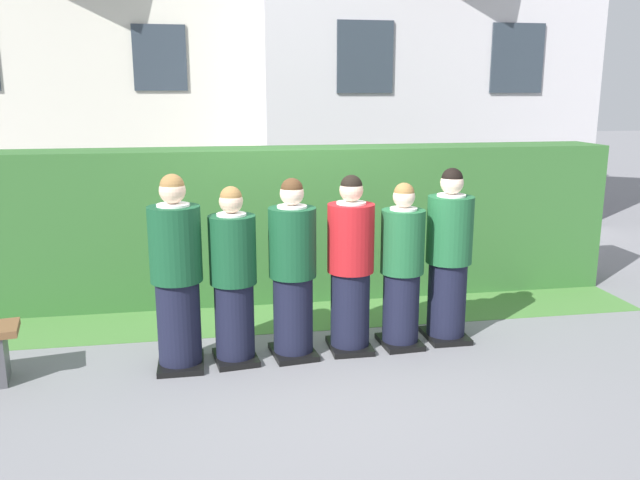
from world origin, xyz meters
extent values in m
plane|color=slate|center=(0.00, 0.00, 0.00)|extent=(60.00, 60.00, 0.00)
cylinder|color=black|center=(-1.24, -0.10, 0.39)|extent=(0.37, 0.37, 0.77)
cube|color=black|center=(-1.24, -0.10, 0.03)|extent=(0.39, 0.48, 0.05)
cylinder|color=#144728|center=(-1.24, -0.10, 1.09)|extent=(0.44, 0.44, 0.64)
cylinder|color=white|center=(-1.24, -0.10, 1.41)|extent=(0.27, 0.27, 0.03)
cube|color=gold|center=(-1.24, 0.10, 1.22)|extent=(0.04, 0.01, 0.28)
sphere|color=beige|center=(-1.24, -0.10, 1.54)|extent=(0.22, 0.22, 0.22)
sphere|color=olive|center=(-1.24, -0.10, 1.57)|extent=(0.20, 0.20, 0.20)
cylinder|color=black|center=(-0.77, -0.06, 0.36)|extent=(0.34, 0.34, 0.71)
cube|color=black|center=(-0.77, -0.06, 0.03)|extent=(0.41, 0.49, 0.05)
cylinder|color=#144728|center=(-0.77, -0.06, 1.01)|extent=(0.40, 0.40, 0.59)
cylinder|color=white|center=(-0.77, -0.06, 1.31)|extent=(0.25, 0.25, 0.03)
cube|color=gold|center=(-0.79, 0.13, 1.13)|extent=(0.04, 0.02, 0.26)
sphere|color=beige|center=(-0.77, -0.06, 1.43)|extent=(0.20, 0.20, 0.20)
sphere|color=olive|center=(-0.77, -0.06, 1.46)|extent=(0.19, 0.19, 0.19)
cube|color=white|center=(-0.80, 0.20, 0.92)|extent=(0.15, 0.03, 0.20)
cylinder|color=black|center=(-0.25, -0.03, 0.37)|extent=(0.35, 0.35, 0.74)
cube|color=black|center=(-0.25, -0.03, 0.03)|extent=(0.43, 0.50, 0.05)
cylinder|color=#144728|center=(-0.25, -0.03, 1.05)|extent=(0.42, 0.42, 0.61)
cylinder|color=white|center=(-0.25, -0.03, 1.36)|extent=(0.26, 0.26, 0.03)
cube|color=navy|center=(-0.27, 0.17, 1.17)|extent=(0.04, 0.02, 0.27)
sphere|color=beige|center=(-0.25, -0.03, 1.48)|extent=(0.21, 0.21, 0.21)
sphere|color=#472D19|center=(-0.25, -0.03, 1.51)|extent=(0.19, 0.19, 0.19)
cylinder|color=black|center=(0.28, 0.03, 0.37)|extent=(0.36, 0.36, 0.74)
cube|color=black|center=(0.28, 0.03, 0.03)|extent=(0.38, 0.46, 0.05)
cylinder|color=#AD191E|center=(0.28, 0.03, 1.05)|extent=(0.42, 0.42, 0.61)
cylinder|color=white|center=(0.28, 0.03, 1.36)|extent=(0.26, 0.26, 0.03)
cube|color=#236038|center=(0.28, 0.23, 1.17)|extent=(0.04, 0.01, 0.27)
sphere|color=beige|center=(0.28, 0.03, 1.48)|extent=(0.21, 0.21, 0.21)
sphere|color=black|center=(0.28, 0.03, 1.52)|extent=(0.19, 0.19, 0.19)
cylinder|color=black|center=(0.77, 0.04, 0.35)|extent=(0.34, 0.34, 0.71)
cube|color=black|center=(0.77, 0.04, 0.03)|extent=(0.38, 0.46, 0.05)
cylinder|color=#1E5B33|center=(0.77, 0.04, 1.00)|extent=(0.40, 0.40, 0.58)
cylinder|color=white|center=(0.77, 0.04, 1.29)|extent=(0.25, 0.25, 0.03)
cube|color=navy|center=(0.76, 0.23, 1.11)|extent=(0.04, 0.01, 0.26)
sphere|color=beige|center=(0.77, 0.04, 1.41)|extent=(0.20, 0.20, 0.20)
sphere|color=olive|center=(0.77, 0.04, 1.44)|extent=(0.18, 0.18, 0.18)
cube|color=white|center=(0.75, 0.30, 0.91)|extent=(0.15, 0.02, 0.20)
cylinder|color=black|center=(1.25, 0.12, 0.38)|extent=(0.36, 0.36, 0.76)
cube|color=black|center=(1.25, 0.12, 0.03)|extent=(0.38, 0.47, 0.05)
cylinder|color=#1E5B33|center=(1.25, 0.12, 1.07)|extent=(0.43, 0.43, 0.63)
cylinder|color=white|center=(1.25, 0.12, 1.39)|extent=(0.27, 0.27, 0.03)
cube|color=gold|center=(1.25, 0.33, 1.20)|extent=(0.04, 0.01, 0.28)
sphere|color=beige|center=(1.25, 0.12, 1.51)|extent=(0.21, 0.21, 0.21)
sphere|color=black|center=(1.25, 0.12, 1.55)|extent=(0.20, 0.20, 0.20)
cube|color=white|center=(1.25, 0.40, 0.98)|extent=(0.15, 0.01, 0.20)
cube|color=#33662D|center=(0.00, 1.77, 0.86)|extent=(7.33, 0.70, 1.71)
cube|color=beige|center=(-3.19, 8.51, 2.32)|extent=(6.78, 4.24, 4.65)
cube|color=#2D3842|center=(-1.66, 6.37, 2.88)|extent=(0.90, 0.04, 1.10)
cube|color=silver|center=(2.83, 6.78, 2.30)|extent=(5.67, 3.98, 4.59)
cube|color=#2D3842|center=(1.56, 4.77, 2.85)|extent=(0.90, 0.04, 1.10)
cube|color=#2D3842|center=(4.11, 4.77, 2.85)|extent=(0.90, 0.04, 1.10)
cube|color=#4C4C51|center=(-2.67, -0.16, 0.21)|extent=(0.13, 0.33, 0.42)
cube|color=#477A38|center=(0.00, 0.97, 0.00)|extent=(7.33, 0.90, 0.01)
camera|label=1|loc=(-0.97, -5.50, 2.33)|focal=36.62mm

